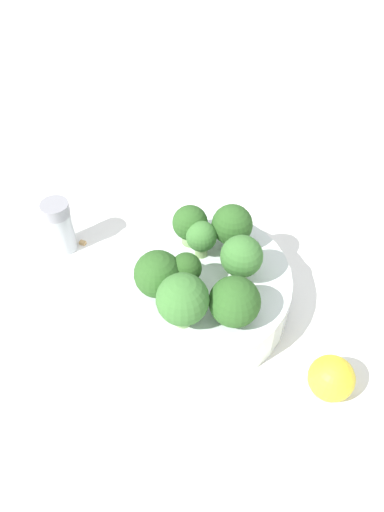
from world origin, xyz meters
TOP-DOWN VIEW (x-y plane):
  - ground_plane at (0.00, 0.00)m, footprint 3.00×3.00m
  - bowl at (0.00, 0.00)m, footprint 0.22×0.22m
  - broccoli_floret_0 at (0.03, 0.00)m, footprint 0.03×0.03m
  - broccoli_floret_1 at (0.06, -0.03)m, footprint 0.05×0.05m
  - broccoli_floret_2 at (-0.02, -0.00)m, footprint 0.03×0.03m
  - broccoli_floret_3 at (0.01, -0.05)m, footprint 0.05×0.05m
  - broccoli_floret_4 at (0.05, 0.02)m, footprint 0.04×0.04m
  - broccoli_floret_5 at (-0.03, 0.03)m, footprint 0.05×0.05m
  - broccoli_floret_6 at (-0.06, -0.01)m, footprint 0.05×0.05m
  - broccoli_floret_7 at (-0.04, -0.06)m, footprint 0.05×0.05m
  - pepper_shaker at (0.03, 0.19)m, footprint 0.03×0.03m
  - lemon_wedge at (-0.06, -0.17)m, footprint 0.05×0.05m
  - almond_crumb_0 at (0.05, 0.17)m, footprint 0.01×0.01m
  - almond_crumb_1 at (0.18, -0.01)m, footprint 0.01×0.01m

SIDE VIEW (x-z plane):
  - ground_plane at x=0.00m, z-range 0.00..0.00m
  - almond_crumb_1 at x=0.18m, z-range 0.00..0.01m
  - almond_crumb_0 at x=0.05m, z-range 0.00..0.01m
  - lemon_wedge at x=-0.06m, z-range 0.00..0.05m
  - bowl at x=0.00m, z-range 0.00..0.05m
  - pepper_shaker at x=0.03m, z-range 0.00..0.07m
  - broccoli_floret_7 at x=-0.04m, z-range 0.05..0.10m
  - broccoli_floret_0 at x=0.03m, z-range 0.05..0.10m
  - broccoli_floret_4 at x=0.05m, z-range 0.05..0.10m
  - broccoli_floret_5 at x=-0.03m, z-range 0.05..0.11m
  - broccoli_floret_2 at x=-0.02m, z-range 0.06..0.10m
  - broccoli_floret_1 at x=0.06m, z-range 0.05..0.11m
  - broccoli_floret_6 at x=-0.06m, z-range 0.05..0.12m
  - broccoli_floret_3 at x=0.01m, z-range 0.06..0.11m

